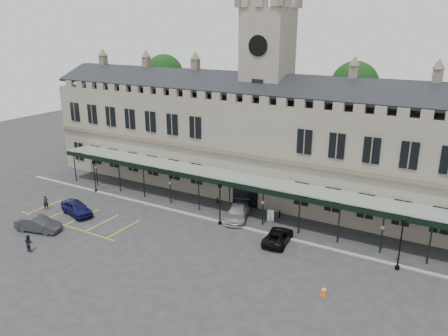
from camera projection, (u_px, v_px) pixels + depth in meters
The scene contains 21 objects.
ground at pixel (193, 243), 42.11m from camera, with size 140.00×140.00×0.00m, color #2A2A2D.
station_building at pixel (265, 143), 53.24m from camera, with size 60.00×10.36×17.30m.
clock_tower at pixel (267, 88), 51.29m from camera, with size 5.60×5.60×24.80m.
canopy at pixel (231, 196), 47.52m from camera, with size 50.00×4.10×4.30m.
kerb at pixel (222, 222), 46.62m from camera, with size 60.00×0.40×0.12m, color gray.
parking_markings at pixel (79, 219), 47.57m from camera, with size 16.00×6.00×0.01m, color gold, non-canonical shape.
tree_behind_left at pixel (164, 75), 69.32m from camera, with size 6.00×6.00×16.00m.
tree_behind_mid at pixel (354, 87), 54.98m from camera, with size 6.00×6.00×16.00m.
lamp_post_left at pixel (94, 172), 54.64m from camera, with size 0.42×0.42×4.39m.
lamp_post_mid at pixel (220, 199), 45.40m from camera, with size 0.46×0.46×4.89m.
lamp_post_right at pixel (401, 238), 36.68m from camera, with size 0.47×0.47×5.02m.
traffic_cone at pixel (324, 291), 33.84m from camera, with size 0.48×0.48×0.76m.
sign_board at pixel (271, 216), 46.85m from camera, with size 0.74×0.22×1.28m.
bollard_left at pixel (218, 201), 51.42m from camera, with size 0.15×0.15×0.85m, color black.
bollard_right at pixel (280, 214), 47.61m from camera, with size 0.16×0.16×0.92m, color black.
car_left_a at pixel (77, 208), 48.40m from camera, with size 1.91×4.74×1.61m, color #0D0F3B.
car_left_b at pixel (38, 224), 44.48m from camera, with size 1.65×4.73×1.56m, color #303236.
car_taxi at pixel (238, 212), 47.34m from camera, with size 2.12×5.22×1.51m, color #9A9DA2.
car_van at pixel (278, 236), 42.15m from camera, with size 2.14×4.64×1.29m, color black.
person_a at pixel (46, 203), 49.82m from camera, with size 0.59×0.39×1.63m, color black.
person_b at pixel (29, 243), 40.42m from camera, with size 0.80×0.63×1.66m, color black.
Camera 1 is at (21.62, -31.26, 19.77)m, focal length 35.00 mm.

